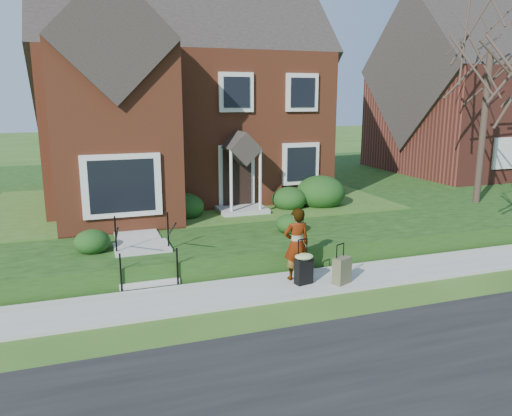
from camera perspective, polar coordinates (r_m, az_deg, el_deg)
name	(u,v)px	position (r m, az deg, el deg)	size (l,w,h in m)	color
ground	(263,290)	(11.89, 0.78, -9.39)	(120.00, 120.00, 0.00)	#2D5119
street	(382,415)	(7.92, 14.20, -21.97)	(60.00, 6.00, 0.01)	black
sidewalk	(263,289)	(11.88, 0.79, -9.21)	(60.00, 1.60, 0.08)	#9E9B93
terrace	(264,189)	(23.02, 0.90, 2.19)	(44.00, 20.00, 0.60)	black
walkway	(132,223)	(15.88, -14.01, -1.72)	(1.20, 6.00, 0.06)	#9E9B93
main_house	(174,75)	(20.30, -9.35, 14.72)	(10.40, 10.20, 9.40)	brown
neighbour_house	(480,81)	(29.12, 24.28, 13.08)	(9.40, 8.00, 9.20)	brown
front_steps	(144,259)	(12.90, -12.63, -5.68)	(1.40, 2.02, 1.50)	#9E9B93
foundation_shrubs	(238,200)	(16.61, -2.11, 0.97)	(9.75, 4.35, 1.23)	black
woman	(296,244)	(12.13, 4.65, -4.13)	(0.65, 0.43, 1.78)	#999999
suitcase_black	(304,267)	(11.98, 5.49, -6.69)	(0.52, 0.45, 1.10)	black
suitcase_olive	(342,270)	(12.16, 9.80, -7.04)	(0.51, 0.41, 0.97)	brown
tree_gap	(492,37)	(20.13, 25.38, 17.21)	(5.88, 5.88, 8.41)	#47362B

